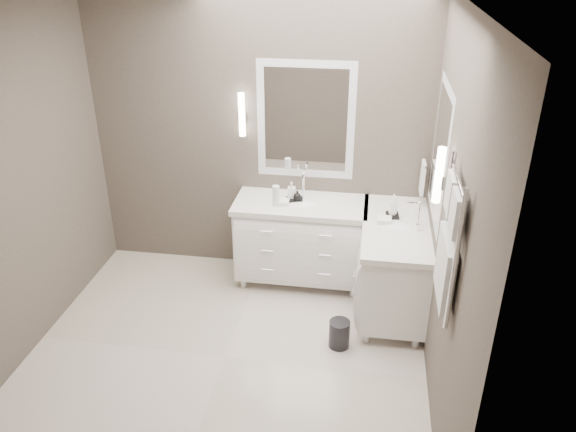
# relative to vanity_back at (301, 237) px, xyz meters

# --- Properties ---
(floor) EXTENTS (3.20, 3.00, 0.01)m
(floor) POSITION_rel_vanity_back_xyz_m (-0.45, -1.23, -0.49)
(floor) COLOR beige
(floor) RESTS_ON ground
(ceiling) EXTENTS (3.20, 3.00, 0.01)m
(ceiling) POSITION_rel_vanity_back_xyz_m (-0.45, -1.23, 2.22)
(ceiling) COLOR white
(ceiling) RESTS_ON wall_back
(wall_back) EXTENTS (3.20, 0.01, 2.70)m
(wall_back) POSITION_rel_vanity_back_xyz_m (-0.45, 0.28, 0.86)
(wall_back) COLOR #504740
(wall_back) RESTS_ON floor
(wall_front) EXTENTS (3.20, 0.01, 2.70)m
(wall_front) POSITION_rel_vanity_back_xyz_m (-0.45, -2.73, 0.86)
(wall_front) COLOR #504740
(wall_front) RESTS_ON floor
(wall_left) EXTENTS (0.01, 3.00, 2.70)m
(wall_left) POSITION_rel_vanity_back_xyz_m (-2.06, -1.23, 0.86)
(wall_left) COLOR #504740
(wall_left) RESTS_ON floor
(wall_right) EXTENTS (0.01, 3.00, 2.70)m
(wall_right) POSITION_rel_vanity_back_xyz_m (1.15, -1.23, 0.86)
(wall_right) COLOR #504740
(wall_right) RESTS_ON floor
(vanity_back) EXTENTS (1.24, 0.59, 0.97)m
(vanity_back) POSITION_rel_vanity_back_xyz_m (0.00, 0.00, 0.00)
(vanity_back) COLOR white
(vanity_back) RESTS_ON floor
(vanity_right) EXTENTS (0.59, 1.24, 0.97)m
(vanity_right) POSITION_rel_vanity_back_xyz_m (0.88, -0.33, 0.00)
(vanity_right) COLOR white
(vanity_right) RESTS_ON floor
(mirror_back) EXTENTS (0.90, 0.02, 1.10)m
(mirror_back) POSITION_rel_vanity_back_xyz_m (-0.00, 0.26, 1.06)
(mirror_back) COLOR white
(mirror_back) RESTS_ON wall_back
(mirror_right) EXTENTS (0.02, 0.90, 1.10)m
(mirror_right) POSITION_rel_vanity_back_xyz_m (1.14, -0.43, 1.06)
(mirror_right) COLOR white
(mirror_right) RESTS_ON wall_right
(sconce_back) EXTENTS (0.06, 0.06, 0.40)m
(sconce_back) POSITION_rel_vanity_back_xyz_m (-0.58, 0.20, 1.11)
(sconce_back) COLOR white
(sconce_back) RESTS_ON wall_back
(sconce_right) EXTENTS (0.06, 0.06, 0.40)m
(sconce_right) POSITION_rel_vanity_back_xyz_m (1.08, -1.01, 1.11)
(sconce_right) COLOR white
(sconce_right) RESTS_ON wall_right
(towel_bar_corner) EXTENTS (0.03, 0.22, 0.30)m
(towel_bar_corner) POSITION_rel_vanity_back_xyz_m (1.09, 0.13, 0.63)
(towel_bar_corner) COLOR white
(towel_bar_corner) RESTS_ON wall_right
(towel_ladder) EXTENTS (0.06, 0.58, 0.90)m
(towel_ladder) POSITION_rel_vanity_back_xyz_m (1.10, -1.63, 0.91)
(towel_ladder) COLOR white
(towel_ladder) RESTS_ON wall_right
(waste_bin) EXTENTS (0.22, 0.22, 0.24)m
(waste_bin) POSITION_rel_vanity_back_xyz_m (0.45, -0.94, -0.36)
(waste_bin) COLOR black
(waste_bin) RESTS_ON floor
(amenity_tray_back) EXTENTS (0.17, 0.14, 0.02)m
(amenity_tray_back) POSITION_rel_vanity_back_xyz_m (-0.07, 0.02, 0.38)
(amenity_tray_back) COLOR black
(amenity_tray_back) RESTS_ON vanity_back
(amenity_tray_right) EXTENTS (0.12, 0.15, 0.02)m
(amenity_tray_right) POSITION_rel_vanity_back_xyz_m (0.83, -0.17, 0.38)
(amenity_tray_right) COLOR black
(amenity_tray_right) RESTS_ON vanity_right
(water_bottle) EXTENTS (0.08, 0.08, 0.19)m
(water_bottle) POSITION_rel_vanity_back_xyz_m (-0.22, -0.10, 0.46)
(water_bottle) COLOR silver
(water_bottle) RESTS_ON vanity_back
(soap_bottle_a) EXTENTS (0.07, 0.07, 0.15)m
(soap_bottle_a) POSITION_rel_vanity_back_xyz_m (-0.10, 0.04, 0.46)
(soap_bottle_a) COLOR white
(soap_bottle_a) RESTS_ON amenity_tray_back
(soap_bottle_b) EXTENTS (0.08, 0.08, 0.10)m
(soap_bottle_b) POSITION_rel_vanity_back_xyz_m (-0.04, -0.01, 0.44)
(soap_bottle_b) COLOR black
(soap_bottle_b) RESTS_ON amenity_tray_back
(soap_bottle_c) EXTENTS (0.08, 0.09, 0.19)m
(soap_bottle_c) POSITION_rel_vanity_back_xyz_m (0.83, -0.17, 0.48)
(soap_bottle_c) COLOR white
(soap_bottle_c) RESTS_ON amenity_tray_right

